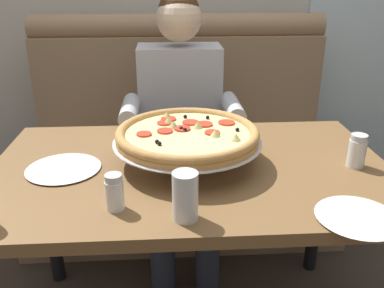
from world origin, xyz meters
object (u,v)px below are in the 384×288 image
at_px(booth_bench, 181,152).
at_px(plate_near_left, 63,167).
at_px(shaker_oregano, 115,195).
at_px(plate_near_right, 358,215).
at_px(shaker_parmesan, 357,153).
at_px(drinking_glass, 185,199).
at_px(diner_main, 181,115).
at_px(patio_chair, 327,84).
at_px(pizza, 187,135).
at_px(dining_table, 191,188).

relative_size(booth_bench, plate_near_left, 6.74).
relative_size(shaker_oregano, plate_near_right, 0.47).
relative_size(shaker_parmesan, drinking_glass, 0.84).
bearing_deg(diner_main, patio_chair, 46.27).
xyz_separation_m(shaker_parmesan, plate_near_right, (-0.13, -0.32, -0.04)).
bearing_deg(patio_chair, shaker_oregano, -123.55).
height_order(booth_bench, patio_chair, booth_bench).
bearing_deg(drinking_glass, pizza, 86.01).
bearing_deg(plate_near_right, pizza, 138.32).
distance_m(booth_bench, plate_near_right, 1.35).
xyz_separation_m(plate_near_right, patio_chair, (0.77, 2.23, -0.22)).
bearing_deg(shaker_oregano, pizza, 53.93).
bearing_deg(plate_near_right, diner_main, 114.10).
bearing_deg(plate_near_left, shaker_oregano, -52.45).
distance_m(booth_bench, shaker_oregano, 1.23).
distance_m(dining_table, patio_chair, 2.23).
bearing_deg(shaker_oregano, plate_near_left, 127.55).
xyz_separation_m(booth_bench, plate_near_right, (0.42, -1.24, 0.35)).
height_order(booth_bench, pizza, booth_bench).
relative_size(shaker_parmesan, plate_near_right, 0.51).
bearing_deg(patio_chair, booth_bench, -140.24).
bearing_deg(plate_near_right, shaker_oregano, 172.07).
distance_m(booth_bench, drinking_glass, 1.27).
height_order(shaker_parmesan, shaker_oregano, shaker_parmesan).
relative_size(shaker_parmesan, plate_near_left, 0.46).
bearing_deg(pizza, dining_table, -74.06).
xyz_separation_m(dining_table, plate_near_right, (0.42, -0.35, 0.10)).
relative_size(drinking_glass, patio_chair, 0.16).
distance_m(dining_table, diner_main, 0.62).
xyz_separation_m(shaker_oregano, patio_chair, (1.42, 2.14, -0.26)).
xyz_separation_m(dining_table, patio_chair, (1.20, 1.88, -0.12)).
xyz_separation_m(booth_bench, drinking_glass, (-0.03, -1.21, 0.40)).
xyz_separation_m(shaker_parmesan, patio_chair, (0.64, 1.92, -0.26)).
relative_size(pizza, patio_chair, 0.59).
xyz_separation_m(pizza, patio_chair, (1.21, 1.85, -0.31)).
bearing_deg(diner_main, dining_table, -89.04).
bearing_deg(pizza, patio_chair, 56.87).
height_order(dining_table, plate_near_left, plate_near_left).
bearing_deg(pizza, shaker_parmesan, -7.10).
relative_size(shaker_oregano, drinking_glass, 0.78).
relative_size(plate_near_left, drinking_glass, 1.82).
bearing_deg(drinking_glass, plate_near_right, -3.73).
height_order(plate_near_left, drinking_glass, drinking_glass).
xyz_separation_m(booth_bench, shaker_oregano, (-0.22, -1.15, 0.38)).
bearing_deg(patio_chair, plate_near_left, -130.70).
height_order(diner_main, drinking_glass, diner_main).
height_order(plate_near_right, patio_chair, patio_chair).
xyz_separation_m(booth_bench, plate_near_left, (-0.42, -0.89, 0.35)).
distance_m(booth_bench, plate_near_left, 1.04).
distance_m(dining_table, drinking_glass, 0.36).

